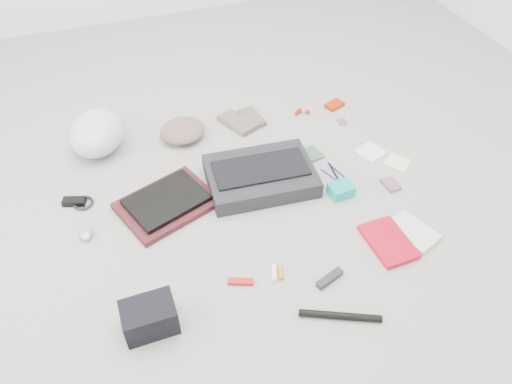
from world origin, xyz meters
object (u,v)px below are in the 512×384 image
object	(u,v)px
book_red	(388,242)
accordion_wallet	(341,190)
messenger_bag	(261,176)
laptop	(166,200)
camera_bag	(150,317)
bike_helmet	(97,133)

from	to	relation	value
book_red	accordion_wallet	distance (m)	0.33
messenger_bag	laptop	distance (m)	0.44
camera_bag	laptop	bearing A→B (deg)	71.84
messenger_bag	bike_helmet	distance (m)	0.84
book_red	accordion_wallet	bearing A→B (deg)	96.88
bike_helmet	messenger_bag	bearing A→B (deg)	-15.67
laptop	camera_bag	world-z (taller)	camera_bag
messenger_bag	book_red	distance (m)	0.64
laptop	bike_helmet	xyz separation A→B (m)	(-0.23, 0.51, 0.06)
laptop	book_red	xyz separation A→B (m)	(0.81, -0.52, -0.03)
laptop	book_red	size ratio (longest dim) A/B	1.38
bike_helmet	accordion_wallet	world-z (taller)	bike_helmet
messenger_bag	accordion_wallet	world-z (taller)	messenger_bag
accordion_wallet	bike_helmet	bearing A→B (deg)	140.14
accordion_wallet	book_red	bearing A→B (deg)	-85.38
accordion_wallet	camera_bag	bearing A→B (deg)	-162.22
camera_bag	book_red	size ratio (longest dim) A/B	0.79
camera_bag	book_red	xyz separation A→B (m)	(0.99, 0.05, -0.05)
messenger_bag	camera_bag	xyz separation A→B (m)	(-0.62, -0.58, 0.02)
laptop	bike_helmet	distance (m)	0.56
messenger_bag	bike_helmet	size ratio (longest dim) A/B	1.51
bike_helmet	camera_bag	bearing A→B (deg)	-66.26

